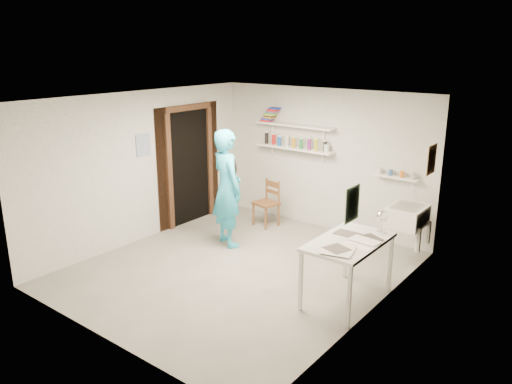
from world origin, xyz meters
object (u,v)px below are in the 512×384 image
Objects in this scene: man at (227,188)px; work_table at (347,271)px; wooden_chair at (266,203)px; belfast_sink at (407,216)px; desk_lamp at (382,216)px; wall_clock at (231,166)px.

man is 2.49m from work_table.
wooden_chair is 2.86m from work_table.
belfast_sink is 2.73m from man.
man is 12.39× the size of desk_lamp.
belfast_sink is 0.32× the size of man.
wall_clock is (-0.09, 0.20, 0.31)m from man.
man is 1.55× the size of work_table.
belfast_sink is at bearing 94.56° from desk_lamp.
belfast_sink reaches higher than work_table.
work_table is at bearing -21.41° from wooden_chair.
work_table is at bearing -93.98° from belfast_sink.
desk_lamp is (2.60, -1.08, 0.61)m from wooden_chair.
wall_clock is 2.69m from desk_lamp.
belfast_sink is 4.00× the size of desk_lamp.
wall_clock is 2.23× the size of desk_lamp.
desk_lamp is (0.20, 0.48, 0.62)m from work_table.
wall_clock reaches higher than belfast_sink.
man is 1.17m from wooden_chair.
wooden_chair is at bearing -65.90° from man.
wall_clock is 1.19m from wooden_chair.
work_table is (-0.11, -1.58, -0.30)m from belfast_sink.
work_table is at bearing -169.01° from man.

